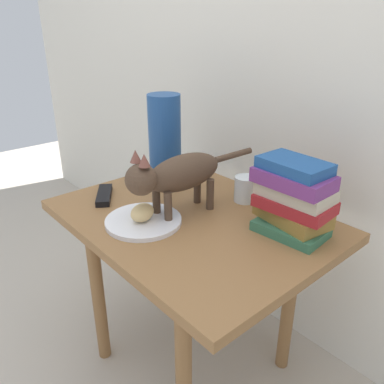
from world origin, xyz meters
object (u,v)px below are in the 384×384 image
(candle_jar, at_px, (245,190))
(tv_remote, at_px, (104,195))
(plate, at_px, (143,221))
(bread_roll, at_px, (142,213))
(book_stack, at_px, (293,198))
(side_table, at_px, (192,239))
(cat, at_px, (177,175))
(green_vase, at_px, (165,140))

(candle_jar, height_order, tv_remote, candle_jar)
(plate, height_order, bread_roll, bread_roll)
(bread_roll, bearing_deg, book_stack, 43.59)
(side_table, distance_m, candle_jar, 0.24)
(cat, height_order, candle_jar, cat)
(side_table, relative_size, candle_jar, 9.72)
(plate, height_order, candle_jar, candle_jar)
(plate, xyz_separation_m, green_vase, (-0.20, 0.24, 0.15))
(plate, xyz_separation_m, tv_remote, (-0.23, 0.00, 0.00))
(plate, distance_m, candle_jar, 0.35)
(cat, bearing_deg, candle_jar, 73.28)
(candle_jar, bearing_deg, bread_roll, -104.03)
(plate, bearing_deg, book_stack, 42.56)
(side_table, bearing_deg, candle_jar, 80.85)
(green_vase, relative_size, candle_jar, 3.78)
(bread_roll, height_order, candle_jar, candle_jar)
(book_stack, bearing_deg, green_vase, -174.99)
(book_stack, bearing_deg, plate, -137.44)
(cat, height_order, tv_remote, cat)
(book_stack, bearing_deg, bread_roll, -136.41)
(side_table, bearing_deg, bread_roll, -110.52)
(candle_jar, bearing_deg, cat, -106.72)
(tv_remote, bearing_deg, candle_jar, 80.46)
(bread_roll, relative_size, cat, 0.17)
(side_table, height_order, candle_jar, candle_jar)
(candle_jar, bearing_deg, plate, -105.07)
(side_table, height_order, green_vase, green_vase)
(plate, bearing_deg, side_table, 66.90)
(cat, bearing_deg, side_table, 37.77)
(side_table, height_order, cat, cat)
(book_stack, relative_size, green_vase, 0.69)
(side_table, xyz_separation_m, plate, (-0.06, -0.14, 0.09))
(bread_roll, distance_m, book_stack, 0.43)
(plate, height_order, book_stack, book_stack)
(side_table, height_order, plate, plate)
(green_vase, distance_m, tv_remote, 0.28)
(book_stack, bearing_deg, tv_remote, -152.44)
(green_vase, height_order, tv_remote, green_vase)
(plate, relative_size, bread_roll, 2.82)
(cat, distance_m, candle_jar, 0.26)
(tv_remote, bearing_deg, book_stack, 61.84)
(green_vase, bearing_deg, tv_remote, -97.00)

